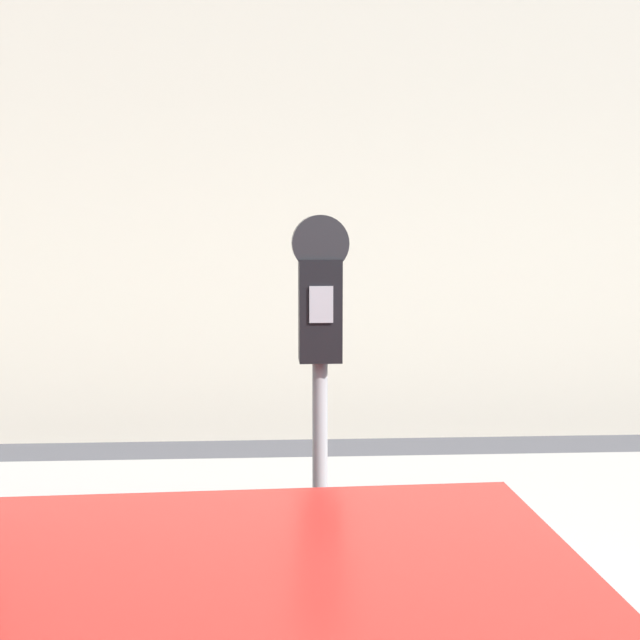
{
  "coord_description": "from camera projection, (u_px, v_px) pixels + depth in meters",
  "views": [
    {
      "loc": [
        -0.64,
        -1.91,
        1.64
      ],
      "look_at": [
        -0.45,
        1.27,
        1.27
      ],
      "focal_mm": 50.0,
      "sensor_mm": 36.0,
      "label": 1
    }
  ],
  "objects": [
    {
      "name": "sidewalk",
      "position": [
        402.0,
        546.0,
        4.29
      ],
      "size": [
        24.0,
        2.8,
        0.13
      ],
      "color": "#9E9B96",
      "rests_on": "ground_plane"
    },
    {
      "name": "parking_meter",
      "position": [
        320.0,
        329.0,
        3.21
      ],
      "size": [
        0.2,
        0.15,
        1.52
      ],
      "color": "gray",
      "rests_on": "sidewalk"
    },
    {
      "name": "building_facade",
      "position": [
        355.0,
        11.0,
        6.42
      ],
      "size": [
        24.0,
        0.3,
        6.24
      ],
      "color": "beige",
      "rests_on": "ground_plane"
    }
  ]
}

